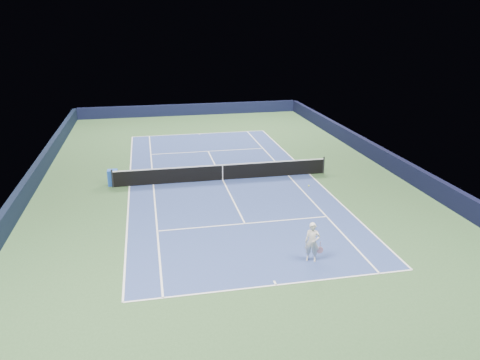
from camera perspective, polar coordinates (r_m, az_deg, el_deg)
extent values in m
plane|color=#2E4E2A|center=(28.15, -2.13, 0.01)|extent=(40.00, 40.00, 0.00)
cube|color=black|center=(47.06, -6.17, 8.53)|extent=(22.00, 0.35, 1.10)
cube|color=black|center=(31.50, 17.69, 2.26)|extent=(0.35, 40.00, 1.10)
cube|color=black|center=(28.41, -24.22, -0.40)|extent=(0.35, 40.00, 1.10)
cube|color=navy|center=(28.15, -2.13, 0.01)|extent=(10.97, 23.77, 0.01)
cube|color=white|center=(39.45, -5.00, 5.65)|extent=(10.97, 0.08, 0.00)
cube|color=white|center=(17.62, 4.43, -12.65)|extent=(10.97, 0.08, 0.00)
cube|color=white|center=(29.48, 8.44, 0.73)|extent=(0.08, 23.77, 0.00)
cube|color=white|center=(27.85, -13.33, -0.72)|extent=(0.08, 23.77, 0.00)
cube|color=white|center=(29.06, 5.90, 0.56)|extent=(0.08, 23.77, 0.00)
cube|color=white|center=(27.82, -10.52, -0.54)|extent=(0.08, 23.77, 0.00)
cube|color=white|center=(34.18, -3.90, 3.52)|extent=(8.23, 0.08, 0.00)
cube|color=white|center=(22.31, 0.60, -5.33)|extent=(8.23, 0.08, 0.00)
cube|color=white|center=(28.15, -2.13, 0.02)|extent=(0.08, 12.80, 0.00)
cube|color=white|center=(39.31, -4.97, 5.60)|extent=(0.08, 0.30, 0.00)
cube|color=white|center=(17.74, 4.29, -12.40)|extent=(0.08, 0.30, 0.00)
cylinder|color=black|center=(27.73, -15.30, 0.17)|extent=(0.10, 0.10, 1.07)
cylinder|color=black|center=(29.64, 10.16, 1.80)|extent=(0.10, 0.10, 1.07)
cube|color=black|center=(28.00, -2.14, 0.89)|extent=(12.80, 0.03, 0.91)
cube|color=white|center=(27.85, -2.15, 1.84)|extent=(12.80, 0.04, 0.06)
cube|color=white|center=(28.00, -2.14, 0.89)|extent=(0.05, 0.04, 0.91)
cube|color=#1E4CB6|center=(28.12, -15.24, 0.29)|extent=(0.57, 0.52, 0.92)
cube|color=white|center=(28.11, -14.65, 0.31)|extent=(0.02, 0.41, 0.41)
imported|color=silver|center=(18.99, 8.80, -7.49)|extent=(0.70, 0.60, 1.64)
cylinder|color=#C47F9D|center=(19.11, 9.75, -7.79)|extent=(0.03, 0.03, 0.27)
cylinder|color=black|center=(19.22, 9.71, -8.43)|extent=(0.27, 0.02, 0.27)
cylinder|color=pink|center=(19.22, 9.71, -8.43)|extent=(0.29, 0.03, 0.29)
sphere|color=#B2C429|center=(19.08, 8.38, -0.71)|extent=(0.07, 0.07, 0.07)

